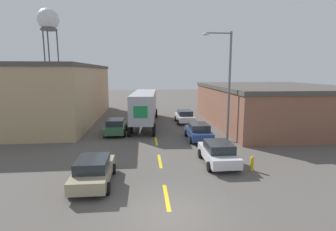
{
  "coord_description": "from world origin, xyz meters",
  "views": [
    {
      "loc": [
        -1.04,
        -10.45,
        6.12
      ],
      "look_at": [
        0.95,
        11.06,
        2.49
      ],
      "focal_mm": 28.0,
      "sensor_mm": 36.0,
      "label": 1
    }
  ],
  "objects_px": {
    "semi_truck": "(145,105)",
    "parked_car_right_near": "(218,153)",
    "parked_car_left_far": "(116,126)",
    "parked_car_right_mid": "(199,131)",
    "parked_car_left_near": "(93,171)",
    "fire_hydrant": "(252,164)",
    "street_lamp": "(227,80)",
    "water_tower": "(48,21)",
    "parked_car_right_far": "(185,116)"
  },
  "relations": [
    {
      "from": "parked_car_left_far",
      "to": "street_lamp",
      "type": "bearing_deg",
      "value": -19.51
    },
    {
      "from": "parked_car_right_near",
      "to": "street_lamp",
      "type": "xyz_separation_m",
      "value": [
        2.24,
        5.74,
        4.61
      ]
    },
    {
      "from": "semi_truck",
      "to": "fire_hydrant",
      "type": "bearing_deg",
      "value": -63.08
    },
    {
      "from": "parked_car_right_far",
      "to": "parked_car_left_near",
      "type": "distance_m",
      "value": 18.7
    },
    {
      "from": "parked_car_left_near",
      "to": "fire_hydrant",
      "type": "xyz_separation_m",
      "value": [
        9.47,
        1.12,
        -0.31
      ]
    },
    {
      "from": "semi_truck",
      "to": "parked_car_left_near",
      "type": "distance_m",
      "value": 16.84
    },
    {
      "from": "parked_car_right_far",
      "to": "parked_car_left_near",
      "type": "xyz_separation_m",
      "value": [
        -7.71,
        -17.04,
        0.0
      ]
    },
    {
      "from": "water_tower",
      "to": "fire_hydrant",
      "type": "relative_size",
      "value": 20.4
    },
    {
      "from": "semi_truck",
      "to": "parked_car_left_far",
      "type": "bearing_deg",
      "value": -118.2
    },
    {
      "from": "parked_car_left_far",
      "to": "fire_hydrant",
      "type": "xyz_separation_m",
      "value": [
        9.47,
        -10.68,
        -0.31
      ]
    },
    {
      "from": "parked_car_right_far",
      "to": "parked_car_right_near",
      "type": "distance_m",
      "value": 14.51
    },
    {
      "from": "parked_car_left_near",
      "to": "fire_hydrant",
      "type": "relative_size",
      "value": 4.6
    },
    {
      "from": "fire_hydrant",
      "to": "parked_car_right_mid",
      "type": "bearing_deg",
      "value": 102.79
    },
    {
      "from": "parked_car_left_near",
      "to": "fire_hydrant",
      "type": "height_order",
      "value": "parked_car_left_near"
    },
    {
      "from": "parked_car_left_far",
      "to": "parked_car_right_near",
      "type": "height_order",
      "value": "same"
    },
    {
      "from": "parked_car_left_near",
      "to": "water_tower",
      "type": "height_order",
      "value": "water_tower"
    },
    {
      "from": "parked_car_left_far",
      "to": "parked_car_right_far",
      "type": "bearing_deg",
      "value": 34.2
    },
    {
      "from": "parked_car_right_far",
      "to": "fire_hydrant",
      "type": "height_order",
      "value": "parked_car_right_far"
    },
    {
      "from": "semi_truck",
      "to": "street_lamp",
      "type": "xyz_separation_m",
      "value": [
        6.99,
        -8.23,
        3.07
      ]
    },
    {
      "from": "parked_car_left_near",
      "to": "street_lamp",
      "type": "relative_size",
      "value": 0.46
    },
    {
      "from": "parked_car_left_far",
      "to": "street_lamp",
      "type": "xyz_separation_m",
      "value": [
        9.95,
        -3.53,
        4.61
      ]
    },
    {
      "from": "semi_truck",
      "to": "parked_car_left_far",
      "type": "relative_size",
      "value": 3.17
    },
    {
      "from": "semi_truck",
      "to": "parked_car_right_near",
      "type": "xyz_separation_m",
      "value": [
        4.75,
        -13.98,
        -1.54
      ]
    },
    {
      "from": "fire_hydrant",
      "to": "parked_car_left_far",
      "type": "bearing_deg",
      "value": 131.57
    },
    {
      "from": "parked_car_left_far",
      "to": "street_lamp",
      "type": "distance_m",
      "value": 11.52
    },
    {
      "from": "parked_car_right_mid",
      "to": "parked_car_right_near",
      "type": "xyz_separation_m",
      "value": [
        0.0,
        -6.35,
        0.0
      ]
    },
    {
      "from": "street_lamp",
      "to": "fire_hydrant",
      "type": "xyz_separation_m",
      "value": [
        -0.48,
        -7.15,
        -4.93
      ]
    },
    {
      "from": "parked_car_right_mid",
      "to": "street_lamp",
      "type": "height_order",
      "value": "street_lamp"
    },
    {
      "from": "water_tower",
      "to": "parked_car_right_near",
      "type": "bearing_deg",
      "value": -60.18
    },
    {
      "from": "semi_truck",
      "to": "parked_car_right_near",
      "type": "bearing_deg",
      "value": -67.25
    },
    {
      "from": "parked_car_right_near",
      "to": "street_lamp",
      "type": "height_order",
      "value": "street_lamp"
    },
    {
      "from": "parked_car_right_far",
      "to": "parked_car_right_near",
      "type": "bearing_deg",
      "value": -90.0
    },
    {
      "from": "parked_car_right_far",
      "to": "water_tower",
      "type": "xyz_separation_m",
      "value": [
        -24.62,
        28.46,
        15.73
      ]
    },
    {
      "from": "parked_car_left_near",
      "to": "street_lamp",
      "type": "distance_m",
      "value": 13.74
    },
    {
      "from": "parked_car_right_far",
      "to": "water_tower",
      "type": "relative_size",
      "value": 0.23
    },
    {
      "from": "semi_truck",
      "to": "street_lamp",
      "type": "relative_size",
      "value": 1.45
    },
    {
      "from": "parked_car_left_far",
      "to": "fire_hydrant",
      "type": "distance_m",
      "value": 14.28
    },
    {
      "from": "parked_car_right_mid",
      "to": "parked_car_right_far",
      "type": "relative_size",
      "value": 1.0
    },
    {
      "from": "parked_car_right_mid",
      "to": "fire_hydrant",
      "type": "xyz_separation_m",
      "value": [
        1.76,
        -7.76,
        -0.31
      ]
    },
    {
      "from": "semi_truck",
      "to": "water_tower",
      "type": "relative_size",
      "value": 0.72
    },
    {
      "from": "parked_car_right_near",
      "to": "water_tower",
      "type": "height_order",
      "value": "water_tower"
    },
    {
      "from": "parked_car_right_mid",
      "to": "semi_truck",
      "type": "bearing_deg",
      "value": 121.93
    },
    {
      "from": "parked_car_left_far",
      "to": "water_tower",
      "type": "height_order",
      "value": "water_tower"
    },
    {
      "from": "parked_car_right_mid",
      "to": "street_lamp",
      "type": "xyz_separation_m",
      "value": [
        2.24,
        -0.61,
        4.61
      ]
    },
    {
      "from": "parked_car_right_mid",
      "to": "parked_car_right_near",
      "type": "height_order",
      "value": "same"
    },
    {
      "from": "semi_truck",
      "to": "water_tower",
      "type": "distance_m",
      "value": 37.91
    },
    {
      "from": "parked_car_right_far",
      "to": "street_lamp",
      "type": "xyz_separation_m",
      "value": [
        2.24,
        -8.77,
        4.61
      ]
    },
    {
      "from": "parked_car_right_mid",
      "to": "parked_car_left_far",
      "type": "relative_size",
      "value": 1.0
    },
    {
      "from": "parked_car_right_far",
      "to": "parked_car_left_far",
      "type": "relative_size",
      "value": 1.0
    },
    {
      "from": "semi_truck",
      "to": "parked_car_right_near",
      "type": "relative_size",
      "value": 3.17
    }
  ]
}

